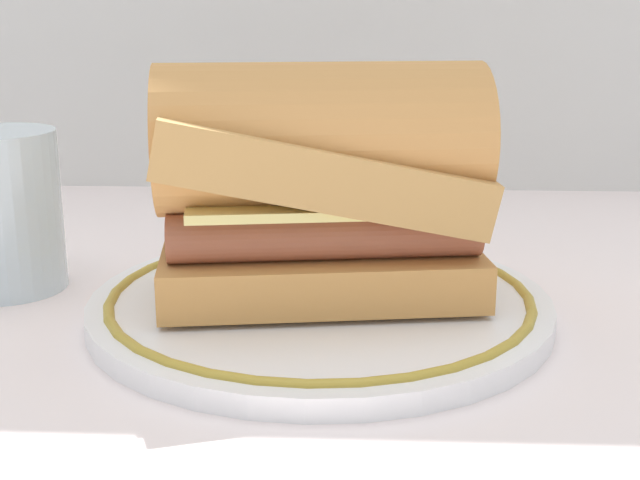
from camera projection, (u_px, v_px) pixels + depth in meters
name	position (u px, v px, depth m)	size (l,w,h in m)	color
ground_plane	(281.00, 330.00, 0.48)	(1.50, 1.50, 0.00)	white
plate	(320.00, 303.00, 0.49)	(0.26, 0.26, 0.01)	white
sausage_sandwich	(320.00, 181.00, 0.47)	(0.19, 0.12, 0.13)	#CA8D4A
drinking_glass	(3.00, 222.00, 0.53)	(0.07, 0.07, 0.10)	silver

